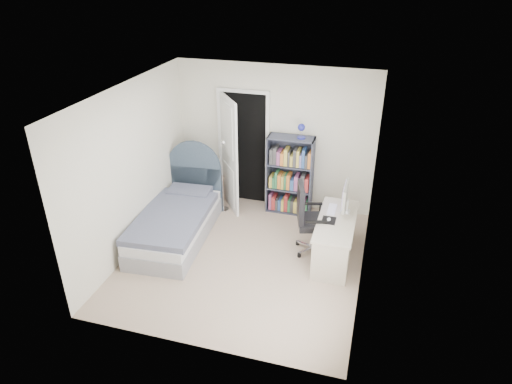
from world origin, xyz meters
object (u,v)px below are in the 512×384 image
(bookcase, at_px, (290,178))
(bed, at_px, (177,220))
(office_chair, at_px, (309,216))
(floor_lamp, at_px, (223,183))
(desk, at_px, (335,237))
(nightstand, at_px, (211,184))

(bookcase, bearing_deg, bed, -140.46)
(office_chair, bearing_deg, floor_lamp, 153.08)
(desk, bearing_deg, bookcase, 128.29)
(floor_lamp, bearing_deg, nightstand, 143.69)
(floor_lamp, distance_m, desk, 2.23)
(nightstand, xyz_separation_m, desk, (2.37, -1.12, -0.01))
(floor_lamp, bearing_deg, office_chair, -26.92)
(nightstand, distance_m, floor_lamp, 0.44)
(bookcase, xyz_separation_m, desk, (0.94, -1.19, -0.29))
(nightstand, xyz_separation_m, office_chair, (1.96, -1.07, 0.25))
(bed, xyz_separation_m, bookcase, (1.55, 1.28, 0.36))
(nightstand, bearing_deg, floor_lamp, -36.31)
(bookcase, relative_size, office_chair, 1.46)
(floor_lamp, bearing_deg, bed, -114.37)
(bed, height_order, nightstand, bed)
(office_chair, bearing_deg, desk, -6.66)
(nightstand, bearing_deg, bookcase, 2.89)
(bookcase, bearing_deg, nightstand, -177.11)
(desk, xyz_separation_m, office_chair, (-0.41, 0.05, 0.26))
(nightstand, xyz_separation_m, bookcase, (1.43, 0.07, 0.28))
(floor_lamp, xyz_separation_m, bookcase, (1.11, 0.31, 0.10))
(desk, bearing_deg, nightstand, 154.79)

